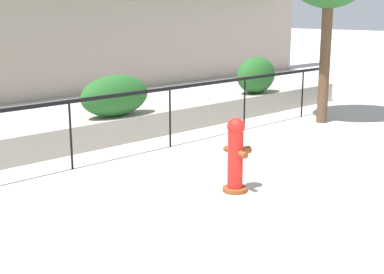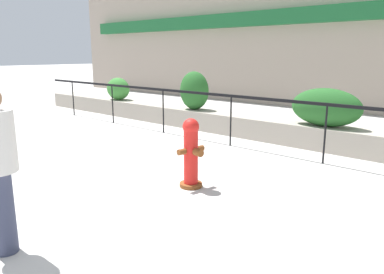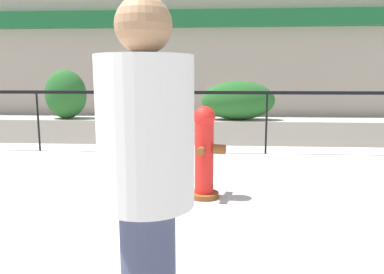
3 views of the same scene
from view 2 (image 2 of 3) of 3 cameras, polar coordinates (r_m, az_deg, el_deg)
name	(u,v)px [view 2 (image 2 of 3)]	position (r m, az deg, el deg)	size (l,w,h in m)	color
ground_plane	(10,214)	(5.49, -26.04, -10.46)	(120.00, 120.00, 0.00)	#BCB7B2
planter_wall_low	(257,127)	(9.33, 9.80, 1.44)	(18.00, 0.70, 0.50)	#ADA393
fence_railing_segment	(231,101)	(8.31, 5.99, 5.54)	(15.00, 0.05, 1.15)	black
hedge_bush_0	(118,89)	(12.90, -11.19, 7.22)	(0.92, 0.62, 0.74)	#387F33
hedge_bush_1	(194,91)	(10.41, 0.34, 7.09)	(0.90, 0.62, 1.05)	#235B23
hedge_bush_2	(326,107)	(8.49, 19.71, 4.28)	(1.54, 0.67, 0.82)	#235B23
fire_hydrant	(191,152)	(5.73, -0.14, -2.36)	(0.46, 0.48, 1.08)	brown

